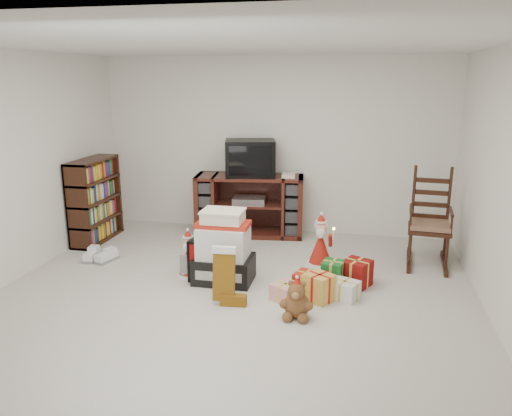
# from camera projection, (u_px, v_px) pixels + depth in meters

# --- Properties ---
(room) EXTENTS (5.01, 5.01, 2.51)m
(room) POSITION_uv_depth(u_px,v_px,m) (229.00, 181.00, 4.78)
(room) COLOR beige
(room) RESTS_ON ground
(tv_stand) EXTENTS (1.57, 0.71, 0.86)m
(tv_stand) POSITION_uv_depth(u_px,v_px,m) (250.00, 205.00, 7.13)
(tv_stand) COLOR #4C1E15
(tv_stand) RESTS_ON floor
(bookshelf) EXTENTS (0.31, 0.94, 1.14)m
(bookshelf) POSITION_uv_depth(u_px,v_px,m) (95.00, 202.00, 6.84)
(bookshelf) COLOR #32160D
(bookshelf) RESTS_ON floor
(rocking_chair) EXTENTS (0.55, 0.84, 1.22)m
(rocking_chair) POSITION_uv_depth(u_px,v_px,m) (428.00, 230.00, 6.04)
(rocking_chair) COLOR #32160D
(rocking_chair) RESTS_ON floor
(gift_pile) EXTENTS (0.64, 0.47, 0.80)m
(gift_pile) POSITION_uv_depth(u_px,v_px,m) (224.00, 251.00, 5.49)
(gift_pile) COLOR black
(gift_pile) RESTS_ON floor
(red_suitcase) EXTENTS (0.40, 0.25, 0.57)m
(red_suitcase) POSITION_uv_depth(u_px,v_px,m) (208.00, 261.00, 5.49)
(red_suitcase) COLOR maroon
(red_suitcase) RESTS_ON floor
(stocking) EXTENTS (0.29, 0.14, 0.60)m
(stocking) POSITION_uv_depth(u_px,v_px,m) (224.00, 275.00, 4.96)
(stocking) COLOR #0B6A10
(stocking) RESTS_ON floor
(teddy_bear) EXTENTS (0.25, 0.22, 0.37)m
(teddy_bear) POSITION_uv_depth(u_px,v_px,m) (297.00, 302.00, 4.70)
(teddy_bear) COLOR brown
(teddy_bear) RESTS_ON floor
(santa_figurine) EXTENTS (0.32, 0.30, 0.65)m
(santa_figurine) POSITION_uv_depth(u_px,v_px,m) (320.00, 246.00, 5.98)
(santa_figurine) COLOR #9D1B10
(santa_figurine) RESTS_ON floor
(mrs_claus_figurine) EXTENTS (0.27, 0.26, 0.55)m
(mrs_claus_figurine) POSITION_uv_depth(u_px,v_px,m) (189.00, 258.00, 5.67)
(mrs_claus_figurine) COLOR #9D1B10
(mrs_claus_figurine) RESTS_ON floor
(sneaker_pair) EXTENTS (0.40, 0.34, 0.11)m
(sneaker_pair) POSITION_uv_depth(u_px,v_px,m) (99.00, 256.00, 6.18)
(sneaker_pair) COLOR white
(sneaker_pair) RESTS_ON floor
(gift_cluster) EXTENTS (0.72, 1.01, 0.25)m
(gift_cluster) POSITION_uv_depth(u_px,v_px,m) (325.00, 282.00, 5.24)
(gift_cluster) COLOR #B02414
(gift_cluster) RESTS_ON floor
(crt_television) EXTENTS (0.78, 0.64, 0.50)m
(crt_television) POSITION_uv_depth(u_px,v_px,m) (250.00, 158.00, 6.95)
(crt_television) COLOR black
(crt_television) RESTS_ON tv_stand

